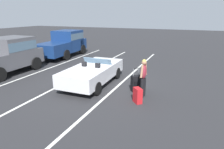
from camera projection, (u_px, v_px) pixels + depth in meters
ground_plane at (93, 84)px, 10.21m from camera, size 80.00×80.00×0.00m
lot_line_near at (117, 87)px, 9.73m from camera, size 18.00×0.12×0.01m
lot_line_mid at (70, 80)px, 10.73m from camera, size 18.00×0.12×0.01m
lot_line_far at (31, 75)px, 11.73m from camera, size 18.00×0.12×0.01m
convertible_car at (95, 72)px, 10.22m from camera, size 4.17×1.89×1.24m
suitcase_large_black at (137, 83)px, 9.14m from camera, size 0.53×0.54×1.08m
suitcase_medium_bright at (138, 95)px, 7.95m from camera, size 0.46×0.45×0.62m
traveler_person at (144, 76)px, 8.35m from camera, size 0.61×0.27×1.65m
parked_pickup_truck_near at (6, 55)px, 11.69m from camera, size 5.00×2.09×2.10m
parked_pickup_truck_far at (65, 43)px, 16.64m from camera, size 5.09×2.26×2.10m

